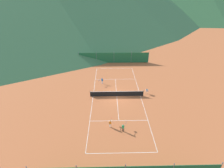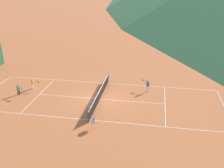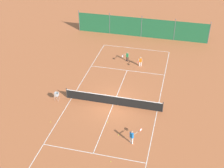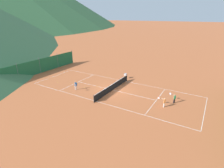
# 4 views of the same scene
# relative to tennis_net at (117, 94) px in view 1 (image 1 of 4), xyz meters

# --- Properties ---
(ground_plane) EXTENTS (600.00, 600.00, 0.00)m
(ground_plane) POSITION_rel_tennis_net_xyz_m (0.00, 0.00, -0.50)
(ground_plane) COLOR #B25B33
(court_line_markings) EXTENTS (8.25, 23.85, 0.01)m
(court_line_markings) POSITION_rel_tennis_net_xyz_m (0.00, 0.00, -0.50)
(court_line_markings) COLOR white
(court_line_markings) RESTS_ON ground
(tennis_net) EXTENTS (9.18, 0.08, 1.06)m
(tennis_net) POSITION_rel_tennis_net_xyz_m (0.00, 0.00, 0.00)
(tennis_net) COLOR #2D2D2D
(tennis_net) RESTS_ON ground
(windscreen_fence_far) EXTENTS (17.28, 0.08, 2.90)m
(windscreen_fence_far) POSITION_rel_tennis_net_xyz_m (-0.00, 15.50, 0.81)
(windscreen_fence_far) COLOR #1E6038
(windscreen_fence_far) RESTS_ON ground
(player_near_baseline) EXTENTS (0.68, 0.89, 1.16)m
(player_near_baseline) POSITION_rel_tennis_net_xyz_m (0.43, -8.42, 0.18)
(player_near_baseline) COLOR black
(player_near_baseline) RESTS_ON ground
(player_near_service) EXTENTS (0.88, 0.86, 1.29)m
(player_near_service) POSITION_rel_tennis_net_xyz_m (-2.65, 4.56, 0.25)
(player_near_service) COLOR white
(player_near_service) RESTS_ON ground
(player_far_baseline) EXTENTS (0.40, 0.97, 1.15)m
(player_far_baseline) POSITION_rel_tennis_net_xyz_m (-1.23, -7.62, 0.17)
(player_far_baseline) COLOR white
(player_far_baseline) RESTS_ON ground
(tennis_ball_by_net_right) EXTENTS (0.07, 0.07, 0.07)m
(tennis_ball_by_net_right) POSITION_rel_tennis_net_xyz_m (-2.02, 8.91, -0.47)
(tennis_ball_by_net_right) COLOR #CCE033
(tennis_ball_by_net_right) RESTS_ON ground
(tennis_ball_near_corner) EXTENTS (0.07, 0.07, 0.07)m
(tennis_ball_near_corner) POSITION_rel_tennis_net_xyz_m (-1.48, 9.63, -0.47)
(tennis_ball_near_corner) COLOR #CCE033
(tennis_ball_near_corner) RESTS_ON ground
(tennis_ball_service_box) EXTENTS (0.07, 0.07, 0.07)m
(tennis_ball_service_box) POSITION_rel_tennis_net_xyz_m (-0.12, 2.61, -0.47)
(tennis_ball_service_box) COLOR #CCE033
(tennis_ball_service_box) RESTS_ON ground
(tennis_ball_alley_left) EXTENTS (0.07, 0.07, 0.07)m
(tennis_ball_alley_left) POSITION_rel_tennis_net_xyz_m (4.63, 3.76, -0.47)
(tennis_ball_alley_left) COLOR #CCE033
(tennis_ball_alley_left) RESTS_ON ground
(tennis_ball_far_corner) EXTENTS (0.07, 0.07, 0.07)m
(tennis_ball_far_corner) POSITION_rel_tennis_net_xyz_m (-4.25, 7.14, -0.47)
(tennis_ball_far_corner) COLOR #CCE033
(tennis_ball_far_corner) RESTS_ON ground
(tennis_ball_alley_right) EXTENTS (0.07, 0.07, 0.07)m
(tennis_ball_alley_right) POSITION_rel_tennis_net_xyz_m (-1.51, 6.90, -0.47)
(tennis_ball_alley_right) COLOR #CCE033
(tennis_ball_alley_right) RESTS_ON ground
(tennis_ball_mid_court) EXTENTS (0.07, 0.07, 0.07)m
(tennis_ball_mid_court) POSITION_rel_tennis_net_xyz_m (-1.42, 3.96, -0.47)
(tennis_ball_mid_court) COLOR #CCE033
(tennis_ball_mid_court) RESTS_ON ground
(ball_hopper) EXTENTS (0.36, 0.36, 0.89)m
(ball_hopper) POSITION_rel_tennis_net_xyz_m (5.30, 0.66, 0.16)
(ball_hopper) COLOR #B7B7BC
(ball_hopper) RESTS_ON ground
(alpine_chalet) EXTENTS (13.00, 10.00, 11.20)m
(alpine_chalet) POSITION_rel_tennis_net_xyz_m (-3.77, 44.17, 5.32)
(alpine_chalet) COLOR tan
(alpine_chalet) RESTS_ON ground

